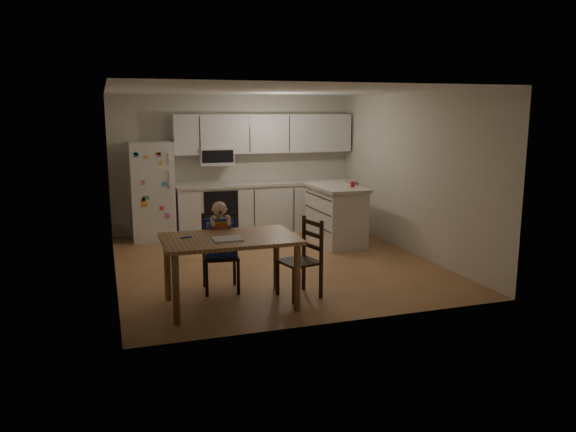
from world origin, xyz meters
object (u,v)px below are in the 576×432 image
at_px(refrigerator, 152,191).
at_px(chair_side, 306,253).
at_px(red_cup, 353,184).
at_px(dining_table, 230,246).
at_px(chair_booster, 220,237).
at_px(kitchen_island, 335,214).

distance_m(refrigerator, chair_side, 4.00).
bearing_deg(chair_side, red_cup, 130.46).
height_order(dining_table, chair_booster, chair_booster).
xyz_separation_m(refrigerator, kitchen_island, (2.90, -1.27, -0.35)).
relative_size(kitchen_island, chair_booster, 1.18).
bearing_deg(chair_side, chair_booster, -133.34).
distance_m(kitchen_island, chair_side, 2.81).
bearing_deg(chair_side, dining_table, -98.82).
height_order(red_cup, chair_side, red_cup).
bearing_deg(refrigerator, red_cup, -25.96).
height_order(red_cup, dining_table, red_cup).
bearing_deg(dining_table, chair_booster, 89.57).
bearing_deg(refrigerator, chair_booster, -80.15).
bearing_deg(chair_booster, refrigerator, 105.48).
distance_m(refrigerator, chair_booster, 3.21).
bearing_deg(dining_table, kitchen_island, 46.62).
xyz_separation_m(kitchen_island, chair_side, (-1.42, -2.43, 0.04)).
distance_m(kitchen_island, red_cup, 0.61).
distance_m(dining_table, chair_side, 0.96).
bearing_deg(chair_side, refrigerator, -171.29).
bearing_deg(red_cup, chair_booster, -147.18).
xyz_separation_m(dining_table, chair_side, (0.94, 0.07, -0.17)).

